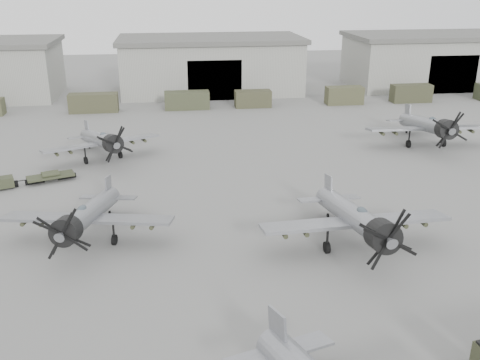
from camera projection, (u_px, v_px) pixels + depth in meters
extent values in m
plane|color=slate|center=(308.00, 310.00, 30.06)|extent=(220.00, 220.00, 0.00)
cube|color=#9D9E94|center=(211.00, 67.00, 86.01)|extent=(28.00, 14.00, 8.00)
cube|color=#5B5B56|center=(210.00, 39.00, 84.46)|extent=(29.00, 14.80, 0.70)
cube|color=black|center=(215.00, 80.00, 80.07)|extent=(8.12, 0.40, 6.00)
cube|color=#9D9E94|center=(433.00, 62.00, 90.89)|extent=(28.00, 14.00, 8.00)
cube|color=#5B5B56|center=(437.00, 35.00, 89.34)|extent=(29.00, 14.80, 0.70)
cube|color=black|center=(453.00, 74.00, 84.96)|extent=(8.12, 0.40, 6.00)
cube|color=#3F402A|center=(94.00, 103.00, 73.65)|extent=(6.62, 2.20, 2.57)
cube|color=#3D412A|center=(187.00, 100.00, 75.31)|extent=(6.27, 2.20, 2.50)
cube|color=#3E3F29|center=(253.00, 99.00, 76.55)|extent=(5.13, 2.20, 2.37)
cube|color=#45462E|center=(344.00, 95.00, 78.26)|extent=(5.40, 2.20, 2.55)
cube|color=#3A3B27|center=(411.00, 93.00, 79.58)|extent=(5.91, 2.20, 2.60)
cube|color=gray|center=(278.00, 331.00, 24.09)|extent=(0.64, 1.80, 2.20)
cylinder|color=gray|center=(90.00, 212.00, 37.57)|extent=(3.37, 10.13, 2.96)
cylinder|color=black|center=(66.00, 231.00, 33.17)|extent=(2.06, 1.82, 1.97)
cube|color=gray|center=(88.00, 218.00, 37.13)|extent=(12.02, 4.38, 0.53)
cube|color=gray|center=(108.00, 187.00, 41.67)|extent=(0.42, 1.57, 1.89)
ellipsoid|color=#3F4C54|center=(82.00, 210.00, 35.85)|extent=(0.78, 1.23, 0.53)
cylinder|color=black|center=(64.00, 238.00, 37.59)|extent=(0.41, 0.79, 0.76)
cylinder|color=black|center=(114.00, 240.00, 37.39)|extent=(0.41, 0.79, 0.76)
cylinder|color=black|center=(110.00, 213.00, 42.15)|extent=(0.17, 0.32, 0.30)
cylinder|color=gray|center=(352.00, 215.00, 36.68)|extent=(2.04, 11.05, 3.24)
cylinder|color=black|center=(383.00, 236.00, 31.93)|extent=(2.04, 1.72, 2.16)
cube|color=gray|center=(355.00, 222.00, 36.21)|extent=(13.04, 2.85, 0.58)
cube|color=gray|center=(328.00, 187.00, 41.10)|extent=(0.20, 1.73, 2.07)
ellipsoid|color=#3F4C54|center=(362.00, 212.00, 34.83)|extent=(0.68, 1.27, 0.58)
cylinder|color=black|center=(327.00, 247.00, 36.27)|extent=(0.33, 0.84, 0.83)
cylinder|color=black|center=(381.00, 243.00, 36.94)|extent=(0.33, 0.84, 0.83)
cylinder|color=black|center=(328.00, 215.00, 41.63)|extent=(0.14, 0.34, 0.33)
cylinder|color=gray|center=(99.00, 139.00, 54.35)|extent=(5.22, 9.72, 2.94)
cylinder|color=black|center=(113.00, 144.00, 50.57)|extent=(2.23, 2.07, 1.95)
cube|color=gray|center=(101.00, 143.00, 53.99)|extent=(11.61, 6.54, 0.53)
cube|color=gray|center=(87.00, 128.00, 57.83)|extent=(0.72, 1.48, 1.88)
ellipsoid|color=#3F4C54|center=(103.00, 135.00, 52.85)|extent=(0.96, 1.26, 0.53)
cylinder|color=black|center=(86.00, 161.00, 53.51)|extent=(0.54, 0.79, 0.75)
cylinder|color=black|center=(120.00, 155.00, 55.23)|extent=(0.54, 0.79, 0.75)
cylinder|color=black|center=(90.00, 147.00, 58.35)|extent=(0.22, 0.32, 0.30)
cylinder|color=gray|center=(425.00, 124.00, 58.93)|extent=(2.04, 11.26, 3.30)
cylinder|color=black|center=(447.00, 129.00, 54.03)|extent=(2.07, 1.75, 2.20)
cube|color=gray|center=(427.00, 128.00, 58.43)|extent=(13.29, 2.87, 0.59)
cube|color=gray|center=(408.00, 112.00, 63.49)|extent=(0.20, 1.76, 2.11)
ellipsoid|color=#3F4C54|center=(433.00, 120.00, 57.02)|extent=(0.68, 1.29, 0.59)
cylinder|color=black|center=(408.00, 144.00, 58.66)|extent=(0.33, 0.86, 0.85)
cylinder|color=black|center=(443.00, 143.00, 59.02)|extent=(0.33, 0.86, 0.85)
cylinder|color=black|center=(406.00, 132.00, 64.03)|extent=(0.14, 0.34, 0.34)
cube|color=#363B26|center=(2.00, 182.00, 47.06)|extent=(2.25, 1.79, 0.87)
cylinder|color=black|center=(2.00, 186.00, 47.17)|extent=(1.44, 1.02, 0.61)
cylinder|color=black|center=(19.00, 181.00, 47.71)|extent=(1.26, 0.52, 0.09)
cube|color=#363B26|center=(51.00, 176.00, 48.89)|extent=(4.41, 2.83, 0.20)
cylinder|color=black|center=(51.00, 179.00, 48.99)|extent=(1.70, 1.00, 0.48)
cylinder|color=#363B26|center=(50.00, 174.00, 48.81)|extent=(1.55, 0.84, 0.35)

